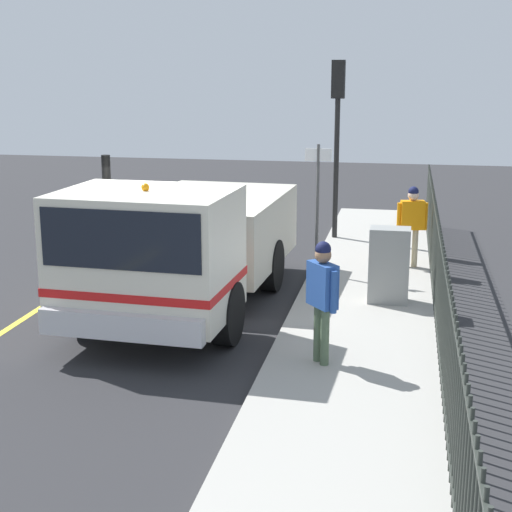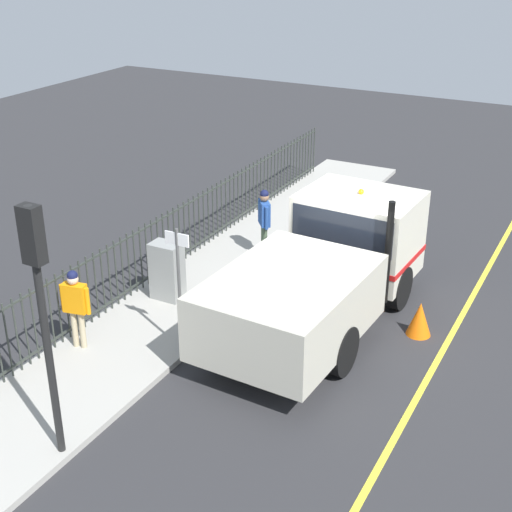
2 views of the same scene
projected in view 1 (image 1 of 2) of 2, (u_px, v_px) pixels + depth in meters
ground_plane at (179, 316)px, 12.75m from camera, size 44.01×44.01×0.00m
sidewalk_slab at (364, 325)px, 12.16m from camera, size 2.48×20.00×0.12m
lane_marking at (41, 308)px, 13.21m from camera, size 0.12×18.00×0.01m
work_truck at (182, 240)px, 12.56m from camera, size 2.76×6.26×2.68m
worker_standing at (322, 289)px, 10.19m from camera, size 0.47×0.51×1.69m
pedestrian_distant at (412, 218)px, 15.21m from camera, size 0.60×0.30×1.63m
iron_fence at (438, 279)px, 11.76m from camera, size 0.04×17.04×1.49m
traffic_light_near at (337, 113)px, 17.49m from camera, size 0.30×0.21×4.07m
utility_cabinet at (389, 265)px, 13.00m from camera, size 0.68×0.45×1.29m
traffic_cone at (70, 292)px, 12.91m from camera, size 0.50×0.50×0.72m
street_sign at (318, 194)px, 14.60m from camera, size 0.50×0.06×2.51m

